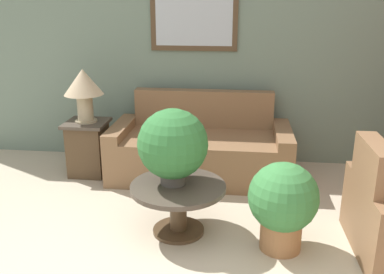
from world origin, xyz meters
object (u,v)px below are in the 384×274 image
Objects in this scene: side_table at (88,147)px; potted_plant_on_table at (173,145)px; coffee_table at (178,198)px; table_lamp at (83,86)px; couch_main at (201,150)px; potted_plant_floor at (283,202)px.

potted_plant_on_table is at bearing -44.48° from side_table.
table_lamp is at bearing 135.87° from coffee_table.
couch_main reaches higher than potted_plant_floor.
table_lamp reaches higher than side_table.
couch_main is 2.71× the size of potted_plant_floor.
couch_main is 3.19× the size of side_table.
potted_plant_floor is (0.85, -0.16, 0.09)m from coffee_table.
coffee_table is 0.46m from potted_plant_on_table.
side_table is 1.06× the size of table_lamp.
side_table is at bearing 135.52° from potted_plant_on_table.
table_lamp is at bearing 135.52° from potted_plant_on_table.
potted_plant_floor reaches higher than side_table.
potted_plant_on_table is at bearing 168.26° from potted_plant_floor.
couch_main is 3.37× the size of table_lamp.
potted_plant_floor is at bearing -61.35° from couch_main.
coffee_table is at bearing -44.13° from side_table.
potted_plant_on_table is (1.15, -1.13, -0.23)m from table_lamp.
potted_plant_on_table is at bearing -95.05° from couch_main.
potted_plant_floor is (2.05, -1.32, -0.61)m from table_lamp.
table_lamp is 0.80× the size of potted_plant_floor.
table_lamp reaches higher than coffee_table.
coffee_table is (-0.07, -1.27, 0.02)m from couch_main.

